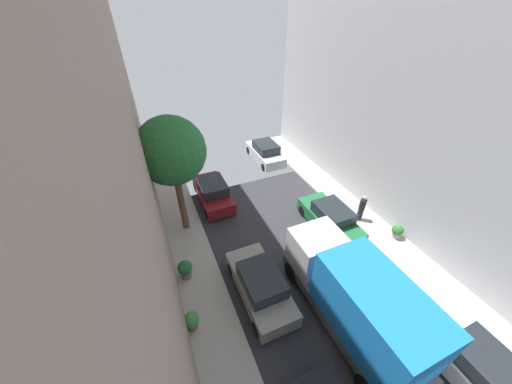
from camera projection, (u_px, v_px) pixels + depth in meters
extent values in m
cube|color=gray|center=(260.00, 287.00, 11.71)|extent=(1.76, 4.20, 0.76)
cube|color=#1E2328|center=(262.00, 280.00, 11.19)|extent=(1.56, 2.10, 0.64)
cylinder|color=black|center=(232.00, 269.00, 12.75)|extent=(0.22, 0.64, 0.64)
cylinder|color=black|center=(262.00, 259.00, 13.25)|extent=(0.22, 0.64, 0.64)
cylinder|color=black|center=(258.00, 329.00, 10.44)|extent=(0.22, 0.64, 0.64)
cylinder|color=black|center=(293.00, 314.00, 10.94)|extent=(0.22, 0.64, 0.64)
cube|color=maroon|center=(213.00, 194.00, 17.29)|extent=(1.76, 4.20, 0.76)
cube|color=#1E2328|center=(213.00, 186.00, 16.76)|extent=(1.56, 2.10, 0.64)
cylinder|color=black|center=(196.00, 187.00, 18.32)|extent=(0.22, 0.64, 0.64)
cylinder|color=black|center=(218.00, 182.00, 18.82)|extent=(0.22, 0.64, 0.64)
cylinder|color=black|center=(208.00, 214.00, 16.02)|extent=(0.22, 0.64, 0.64)
cylinder|color=black|center=(232.00, 208.00, 16.52)|extent=(0.22, 0.64, 0.64)
cube|color=white|center=(474.00, 369.00, 9.11)|extent=(1.76, 4.20, 0.76)
cube|color=#1E2328|center=(489.00, 365.00, 8.59)|extent=(1.56, 2.10, 0.64)
cylinder|color=black|center=(417.00, 339.00, 10.15)|extent=(0.22, 0.64, 0.64)
cylinder|color=black|center=(445.00, 323.00, 10.65)|extent=(0.22, 0.64, 0.64)
cube|color=#1E6638|center=(329.00, 220.00, 15.23)|extent=(1.76, 4.20, 0.76)
cube|color=#1E2328|center=(333.00, 212.00, 14.71)|extent=(1.56, 2.10, 0.64)
cylinder|color=black|center=(303.00, 211.00, 16.27)|extent=(0.22, 0.64, 0.64)
cylinder|color=black|center=(324.00, 204.00, 16.77)|extent=(0.22, 0.64, 0.64)
cylinder|color=black|center=(334.00, 246.00, 13.96)|extent=(0.22, 0.64, 0.64)
cylinder|color=black|center=(358.00, 237.00, 14.46)|extent=(0.22, 0.64, 0.64)
cube|color=silver|center=(265.00, 154.00, 21.74)|extent=(1.76, 4.20, 0.76)
cube|color=#1E2328|center=(266.00, 147.00, 21.21)|extent=(1.56, 2.10, 0.64)
cylinder|color=black|center=(249.00, 150.00, 22.77)|extent=(0.22, 0.64, 0.64)
cylinder|color=black|center=(266.00, 147.00, 23.27)|extent=(0.22, 0.64, 0.64)
cylinder|color=black|center=(264.00, 167.00, 20.47)|extent=(0.22, 0.64, 0.64)
cylinder|color=black|center=(282.00, 163.00, 20.97)|extent=(0.22, 0.64, 0.64)
cube|color=#4C4C51|center=(346.00, 309.00, 10.67)|extent=(2.20, 6.60, 0.50)
cube|color=#B7B7BC|center=(316.00, 249.00, 11.81)|extent=(2.10, 1.80, 1.70)
cube|color=blue|center=(374.00, 311.00, 9.08)|extent=(2.24, 4.20, 2.40)
cylinder|color=black|center=(292.00, 272.00, 12.44)|extent=(0.30, 0.96, 0.96)
cylinder|color=black|center=(327.00, 259.00, 13.07)|extent=(0.30, 0.96, 0.96)
cylinder|color=black|center=(412.00, 362.00, 9.35)|extent=(0.30, 0.96, 0.96)
cylinder|color=#2D334C|center=(358.00, 214.00, 15.63)|extent=(0.18, 0.18, 0.82)
cylinder|color=#2D334C|center=(361.00, 213.00, 15.70)|extent=(0.18, 0.18, 0.82)
cylinder|color=#262626|center=(363.00, 204.00, 15.23)|extent=(0.36, 0.36, 0.64)
sphere|color=tan|center=(365.00, 198.00, 14.97)|extent=(0.24, 0.24, 0.24)
cylinder|color=brown|center=(182.00, 202.00, 14.34)|extent=(0.36, 0.36, 3.59)
sphere|color=#23602D|center=(171.00, 151.00, 12.56)|extent=(3.33, 3.33, 3.33)
cylinder|color=brown|center=(193.00, 325.00, 10.59)|extent=(0.39, 0.39, 0.31)
sphere|color=#38843D|center=(191.00, 320.00, 10.35)|extent=(0.62, 0.62, 0.62)
cylinder|color=#B2A899|center=(396.00, 235.00, 14.63)|extent=(0.37, 0.37, 0.29)
sphere|color=#2D7233|center=(398.00, 230.00, 14.41)|extent=(0.59, 0.59, 0.59)
cylinder|color=slate|center=(186.00, 274.00, 12.53)|extent=(0.49, 0.49, 0.37)
sphere|color=#23602D|center=(185.00, 267.00, 12.27)|extent=(0.67, 0.67, 0.67)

